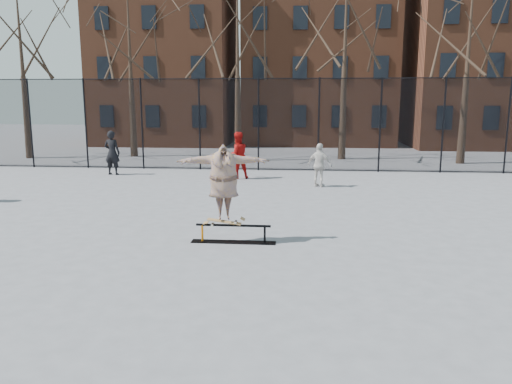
# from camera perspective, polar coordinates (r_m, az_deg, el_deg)

# --- Properties ---
(ground) EXTENTS (100.00, 100.00, 0.00)m
(ground) POSITION_cam_1_polar(r_m,az_deg,el_deg) (9.29, 1.62, -8.97)
(ground) COLOR slate
(skate_rail) EXTENTS (1.87, 0.29, 0.41)m
(skate_rail) POSITION_cam_1_polar(r_m,az_deg,el_deg) (11.00, -2.61, -4.97)
(skate_rail) COLOR black
(skate_rail) RESTS_ON ground
(skateboard) EXTENTS (0.81, 0.19, 0.10)m
(skateboard) POSITION_cam_1_polar(r_m,az_deg,el_deg) (10.95, -3.65, -3.43)
(skateboard) COLOR #99673D
(skateboard) RESTS_ON skate_rail
(skater) EXTENTS (2.07, 0.96, 1.63)m
(skater) POSITION_cam_1_polar(r_m,az_deg,el_deg) (10.77, -3.71, 1.03)
(skater) COLOR #4E3688
(skater) RESTS_ON skateboard
(bystander_black) EXTENTS (0.71, 0.51, 1.82)m
(bystander_black) POSITION_cam_1_polar(r_m,az_deg,el_deg) (21.48, -16.12, 4.33)
(bystander_black) COLOR black
(bystander_black) RESTS_ON ground
(bystander_red) EXTENTS (1.10, 1.01, 1.84)m
(bystander_red) POSITION_cam_1_polar(r_m,az_deg,el_deg) (19.64, -2.13, 4.21)
(bystander_red) COLOR #A8100E
(bystander_red) RESTS_ON ground
(bystander_white) EXTENTS (0.99, 0.73, 1.56)m
(bystander_white) POSITION_cam_1_polar(r_m,az_deg,el_deg) (17.93, 7.29, 3.06)
(bystander_white) COLOR silver
(bystander_white) RESTS_ON ground
(fence) EXTENTS (34.03, 0.07, 4.00)m
(fence) POSITION_cam_1_polar(r_m,az_deg,el_deg) (21.76, 3.95, 7.82)
(fence) COLOR black
(fence) RESTS_ON ground
(tree_row) EXTENTS (33.66, 7.46, 10.67)m
(tree_row) POSITION_cam_1_polar(r_m,az_deg,el_deg) (26.24, 3.82, 19.91)
(tree_row) COLOR black
(tree_row) RESTS_ON ground
(rowhouses) EXTENTS (29.00, 7.00, 13.00)m
(rowhouses) POSITION_cam_1_polar(r_m,az_deg,el_deg) (34.86, 5.90, 15.44)
(rowhouses) COLOR brown
(rowhouses) RESTS_ON ground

